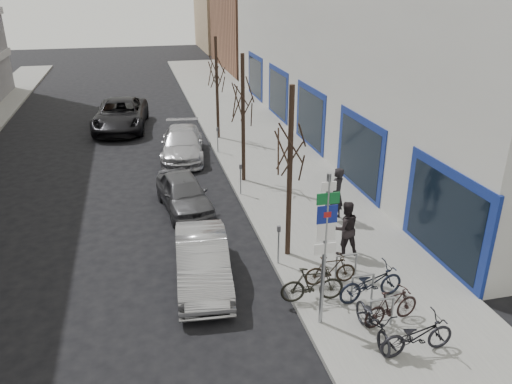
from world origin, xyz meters
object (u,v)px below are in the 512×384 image
bike_far_curb (418,332)px  tree_far (216,64)px  bike_rack (363,285)px  parked_car_back (182,144)px  highway_sign_pole (325,242)px  bike_far_inner (330,270)px  bike_mid_inner (312,284)px  parked_car_mid (184,193)px  meter_front (279,241)px  bike_mid_curb (371,280)px  meter_back (218,137)px  bike_near_right (392,306)px  parked_car_front (203,262)px  pedestrian_near (336,194)px  bike_near_left (374,319)px  lane_car (121,115)px  pedestrian_far (345,228)px  tree_near (291,133)px  meter_mid (241,176)px  tree_mid (243,89)px

bike_far_curb → tree_far: bearing=2.7°
bike_rack → bike_far_curb: bike_far_curb is taller
parked_car_back → tree_far: bearing=55.0°
highway_sign_pole → bike_far_inner: 2.59m
bike_mid_inner → parked_car_mid: bearing=27.0°
meter_front → bike_mid_curb: bearing=-51.1°
bike_far_inner → highway_sign_pole: bearing=152.7°
meter_back → bike_near_right: 14.57m
bike_mid_curb → parked_car_front: parked_car_front is taller
tree_far → bike_mid_inner: bearing=-90.4°
pedestrian_near → parked_car_front: bearing=-7.7°
bike_rack → bike_near_left: bike_near_left is taller
bike_far_curb → parked_car_front: bearing=43.2°
lane_car → pedestrian_far: size_ratio=3.37×
tree_near → meter_back: size_ratio=4.33×
bike_mid_inner → pedestrian_near: pedestrian_near is taller
parked_car_back → pedestrian_near: (4.61, -8.53, 0.41)m
meter_front → bike_far_inner: meter_front is taller
meter_front → pedestrian_far: 2.18m
bike_near_right → parked_car_back: parked_car_back is taller
meter_front → bike_far_curb: size_ratio=0.68×
meter_mid → bike_far_curb: bearing=-78.7°
bike_mid_inner → parked_car_mid: 7.49m
meter_front → pedestrian_near: pedestrian_near is taller
tree_near → tree_mid: same height
bike_far_inner → tree_mid: bearing=6.1°
meter_front → pedestrian_far: size_ratio=0.70×
bike_rack → lane_car: size_ratio=0.37×
highway_sign_pole → bike_rack: (1.40, 0.61, -1.80)m
tree_near → meter_back: (-0.45, 10.50, -3.19)m
highway_sign_pole → parked_car_mid: 8.52m
meter_front → parked_car_mid: 5.45m
bike_near_right → bike_mid_curb: (-0.05, 1.07, 0.08)m
highway_sign_pole → bike_near_right: highway_sign_pole is taller
bike_far_inner → parked_car_mid: size_ratio=0.38×
meter_back → parked_car_front: bearing=-101.8°
tree_near → tree_far: 13.00m
bike_near_right → bike_far_curb: (0.05, -1.14, 0.06)m
bike_far_curb → pedestrian_near: 7.12m
meter_mid → parked_car_front: (-2.35, -5.77, -0.22)m
parked_car_mid → lane_car: 12.37m
tree_near → lane_car: size_ratio=0.90×
bike_rack → parked_car_front: size_ratio=0.54×
tree_mid → tree_far: 6.50m
bike_near_left → bike_far_inner: bike_near_left is taller
bike_mid_inner → bike_mid_curb: bearing=-94.4°
parked_car_mid → meter_back: bearing=61.1°
bike_near_left → bike_mid_inner: size_ratio=1.04×
bike_near_right → parked_car_back: 14.92m
meter_front → meter_back: size_ratio=1.00×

